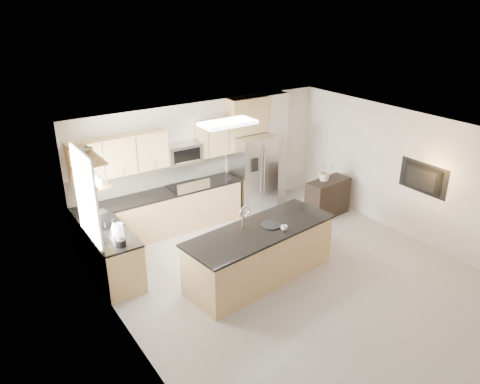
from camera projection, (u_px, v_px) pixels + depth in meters
floor at (296, 279)px, 8.33m from camera, size 6.50×6.50×0.00m
ceiling at (304, 139)px, 7.31m from camera, size 6.00×6.50×0.02m
wall_back at (204, 160)px, 10.30m from camera, size 6.00×0.02×2.60m
wall_left at (130, 268)px, 6.28m from camera, size 0.02×6.50×2.60m
wall_right at (414, 177)px, 9.36m from camera, size 0.02×6.50×2.60m
back_counter at (161, 213)px, 9.76m from camera, size 3.55×0.66×1.44m
left_counter at (112, 256)px, 8.19m from camera, size 0.66×1.50×0.92m
range at (188, 206)px, 10.07m from camera, size 0.76×0.64×1.14m
upper_cabinets at (150, 150)px, 9.30m from camera, size 3.50×0.33×0.75m
microwave at (183, 153)px, 9.71m from camera, size 0.76×0.40×0.40m
refrigerator at (252, 173)px, 10.72m from camera, size 0.92×0.78×1.78m
partition_column at (273, 148)px, 11.12m from camera, size 0.60×0.30×2.60m
window at (86, 197)px, 7.57m from camera, size 0.04×1.15×1.65m
shelf_lower at (90, 177)px, 7.59m from camera, size 0.30×1.20×0.04m
shelf_upper at (87, 155)px, 7.45m from camera, size 0.30×1.20×0.04m
ceiling_fixture at (228, 123)px, 8.34m from camera, size 1.00×0.50×0.06m
island at (260, 253)px, 8.21m from camera, size 2.90×1.34×1.39m
credenza at (328, 198)px, 10.58m from camera, size 1.10×0.55×0.85m
cup at (284, 228)px, 7.97m from camera, size 0.14×0.14×0.09m
platter at (271, 225)px, 8.14m from camera, size 0.49×0.49×0.02m
blender at (120, 236)px, 7.52m from camera, size 0.18×0.18×0.41m
kettle at (114, 228)px, 7.89m from camera, size 0.22×0.22×0.28m
coffee_maker at (102, 220)px, 8.12m from camera, size 0.20×0.23×0.31m
bowl at (84, 150)px, 7.51m from camera, size 0.44×0.44×0.08m
flower_vase at (325, 166)px, 10.29m from camera, size 0.70×0.64×0.66m
television at (420, 179)px, 9.14m from camera, size 0.14×1.08×0.62m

